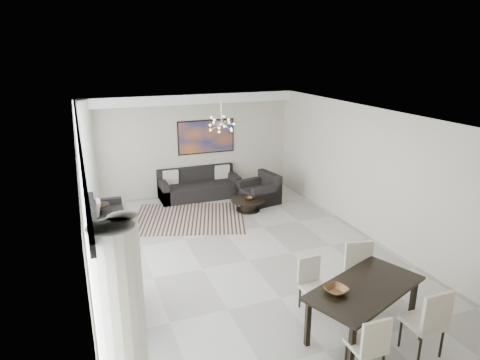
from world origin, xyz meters
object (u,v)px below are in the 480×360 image
television (117,266)px  coffee_table (248,204)px  tv_console (110,304)px  dining_table (365,292)px  sofa_main (199,188)px

television → coffee_table: bearing=-51.0°
tv_console → television: television is taller
dining_table → sofa_main: bearing=95.0°
coffee_table → dining_table: dining_table is taller
sofa_main → television: (-2.73, -5.04, 0.62)m
coffee_table → television: bearing=-135.7°
television → dining_table: television is taller
sofa_main → television: 5.77m
tv_console → sofa_main: bearing=60.3°
tv_console → dining_table: (3.48, -1.70, 0.42)m
coffee_table → dining_table: (-0.30, -5.28, 0.51)m
tv_console → coffee_table: bearing=43.4°
tv_console → dining_table: dining_table is taller
dining_table → television: bearing=152.5°
tv_console → television: (0.16, 0.03, 0.62)m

